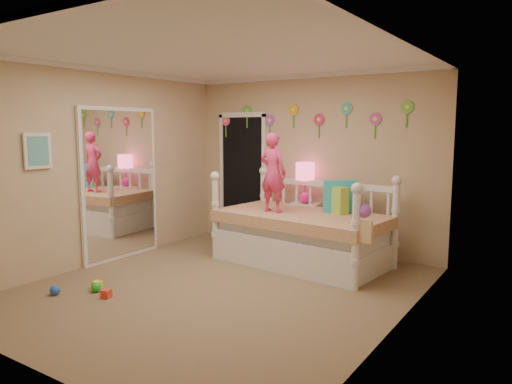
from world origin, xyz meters
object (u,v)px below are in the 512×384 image
Objects in this scene: nightstand at (304,227)px; table_lamp at (305,176)px; child at (273,173)px; daybed at (302,218)px.

nightstand is 1.17× the size of table_lamp.
table_lamp reaches higher than nightstand.
child is 0.80m from table_lamp.
daybed is 0.72m from child.
nightstand is (-0.29, 0.63, -0.27)m from daybed.
daybed is 2.15× the size of child.
daybed is at bearing -65.55° from table_lamp.
daybed is 0.85m from table_lamp.
table_lamp is at bearing -98.40° from nightstand.
child reaches higher than nightstand.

